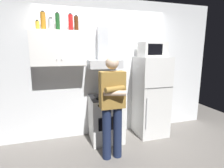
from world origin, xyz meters
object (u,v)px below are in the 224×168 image
object	(u,v)px
stove_oven	(106,118)
bottle_canister_steel	(51,24)
bottle_rum_dark	(76,24)
microwave	(152,49)
upper_cabinet	(59,49)
refrigerator	(151,96)
person_standing	(112,104)
cooking_pot	(114,95)
bottle_liquor_amber	(43,21)
bottle_wine_green	(58,22)
bottle_soda_red	(71,23)
range_hood	(104,57)
bottle_spice_jar	(38,25)

from	to	relation	value
stove_oven	bottle_canister_steel	xyz separation A→B (m)	(-0.90, 0.12, 1.71)
bottle_rum_dark	microwave	bearing A→B (deg)	-5.07
upper_cabinet	microwave	world-z (taller)	upper_cabinet
refrigerator	person_standing	world-z (taller)	person_standing
cooking_pot	bottle_liquor_amber	xyz separation A→B (m)	(-1.16, 0.28, 1.28)
microwave	upper_cabinet	bearing A→B (deg)	176.52
cooking_pot	bottle_canister_steel	size ratio (longest dim) A/B	1.40
stove_oven	cooking_pot	distance (m)	0.52
microwave	person_standing	size ratio (longest dim) A/B	0.29
bottle_liquor_amber	bottle_wine_green	world-z (taller)	bottle_liquor_amber
person_standing	stove_oven	bearing A→B (deg)	85.28
person_standing	bottle_soda_red	world-z (taller)	bottle_soda_red
upper_cabinet	bottle_canister_steel	bearing A→B (deg)	-176.49
stove_oven	bottle_rum_dark	size ratio (longest dim) A/B	3.24
refrigerator	bottle_soda_red	world-z (taller)	bottle_soda_red
refrigerator	bottle_wine_green	size ratio (longest dim) A/B	5.27
cooking_pot	person_standing	bearing A→B (deg)	-110.30
bottle_rum_dark	person_standing	bearing A→B (deg)	-59.99
cooking_pot	bottle_wine_green	world-z (taller)	bottle_wine_green
bottle_soda_red	cooking_pot	bearing A→B (deg)	-20.37
person_standing	upper_cabinet	bearing A→B (deg)	135.74
bottle_wine_green	bottle_liquor_amber	bearing A→B (deg)	-176.93
bottle_rum_dark	bottle_canister_steel	size ratio (longest dim) A/B	1.32
person_standing	bottle_rum_dark	world-z (taller)	bottle_rum_dark
microwave	bottle_soda_red	bearing A→B (deg)	175.32
person_standing	cooking_pot	distance (m)	0.52
range_hood	bottle_spice_jar	bearing A→B (deg)	-178.43
person_standing	bottle_canister_steel	bearing A→B (deg)	139.63
bottle_spice_jar	bottle_wine_green	world-z (taller)	bottle_wine_green
stove_oven	microwave	size ratio (longest dim) A/B	1.82
upper_cabinet	range_hood	xyz separation A→B (m)	(0.80, 0.00, -0.15)
stove_oven	bottle_rum_dark	bearing A→B (deg)	163.20
bottle_soda_red	bottle_canister_steel	size ratio (longest dim) A/B	1.44
bottle_wine_green	range_hood	bearing A→B (deg)	-3.09
stove_oven	bottle_spice_jar	world-z (taller)	bottle_spice_jar
range_hood	person_standing	world-z (taller)	range_hood
bottle_rum_dark	bottle_wine_green	xyz separation A→B (m)	(-0.31, 0.02, 0.02)
person_standing	bottle_wine_green	size ratio (longest dim) A/B	5.41
bottle_wine_green	bottle_canister_steel	distance (m)	0.13
microwave	person_standing	distance (m)	1.45
microwave	bottle_canister_steel	xyz separation A→B (m)	(-1.85, 0.10, 0.41)
range_hood	bottle_canister_steel	bearing A→B (deg)	-179.52
bottle_spice_jar	stove_oven	bearing A→B (deg)	-4.95
refrigerator	bottle_rum_dark	xyz separation A→B (m)	(-1.43, 0.15, 1.38)
stove_oven	bottle_canister_steel	world-z (taller)	bottle_canister_steel
person_standing	bottle_spice_jar	world-z (taller)	bottle_spice_jar
person_standing	bottle_liquor_amber	size ratio (longest dim) A/B	5.33
upper_cabinet	bottle_rum_dark	bearing A→B (deg)	3.78
refrigerator	person_standing	bearing A→B (deg)	-148.77
bottle_rum_dark	bottle_spice_jar	distance (m)	0.63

